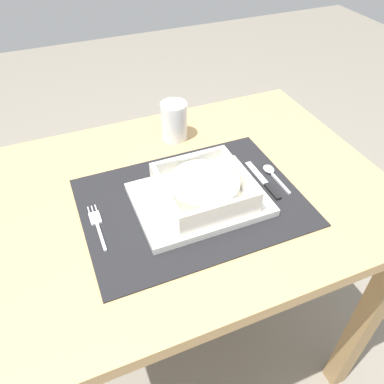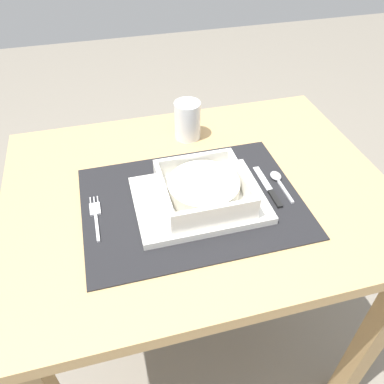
{
  "view_description": "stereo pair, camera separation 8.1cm",
  "coord_description": "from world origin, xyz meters",
  "px_view_note": "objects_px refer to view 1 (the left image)",
  "views": [
    {
      "loc": [
        -0.26,
        -0.6,
        1.3
      ],
      "look_at": [
        -0.03,
        -0.05,
        0.76
      ],
      "focal_mm": 36.12,
      "sensor_mm": 36.0,
      "label": 1
    },
    {
      "loc": [
        -0.18,
        -0.63,
        1.3
      ],
      "look_at": [
        -0.03,
        -0.05,
        0.76
      ],
      "focal_mm": 36.12,
      "sensor_mm": 36.0,
      "label": 2
    }
  ],
  "objects_px": {
    "dining_table": "(195,224)",
    "fork": "(97,224)",
    "spoon": "(271,172)",
    "butter_knife": "(265,182)",
    "porridge_bowl": "(204,189)",
    "bread_knife": "(252,182)",
    "drinking_glass": "(174,123)"
  },
  "relations": [
    {
      "from": "spoon",
      "to": "butter_knife",
      "type": "bearing_deg",
      "value": -139.18
    },
    {
      "from": "dining_table",
      "to": "butter_knife",
      "type": "xyz_separation_m",
      "value": [
        0.15,
        -0.05,
        0.13
      ]
    },
    {
      "from": "dining_table",
      "to": "bread_knife",
      "type": "bearing_deg",
      "value": -18.13
    },
    {
      "from": "porridge_bowl",
      "to": "butter_knife",
      "type": "height_order",
      "value": "porridge_bowl"
    },
    {
      "from": "spoon",
      "to": "fork",
      "type": "bearing_deg",
      "value": -176.8
    },
    {
      "from": "porridge_bowl",
      "to": "butter_knife",
      "type": "bearing_deg",
      "value": 1.28
    },
    {
      "from": "dining_table",
      "to": "bread_knife",
      "type": "distance_m",
      "value": 0.18
    },
    {
      "from": "fork",
      "to": "porridge_bowl",
      "type": "bearing_deg",
      "value": -9.25
    },
    {
      "from": "spoon",
      "to": "porridge_bowl",
      "type": "bearing_deg",
      "value": -169.01
    },
    {
      "from": "porridge_bowl",
      "to": "fork",
      "type": "xyz_separation_m",
      "value": [
        -0.23,
        0.02,
        -0.04
      ]
    },
    {
      "from": "dining_table",
      "to": "spoon",
      "type": "distance_m",
      "value": 0.22
    },
    {
      "from": "dining_table",
      "to": "drinking_glass",
      "type": "distance_m",
      "value": 0.26
    },
    {
      "from": "fork",
      "to": "drinking_glass",
      "type": "height_order",
      "value": "drinking_glass"
    },
    {
      "from": "bread_knife",
      "to": "drinking_glass",
      "type": "distance_m",
      "value": 0.26
    },
    {
      "from": "spoon",
      "to": "bread_knife",
      "type": "relative_size",
      "value": 0.8
    },
    {
      "from": "porridge_bowl",
      "to": "butter_knife",
      "type": "distance_m",
      "value": 0.16
    },
    {
      "from": "fork",
      "to": "butter_knife",
      "type": "relative_size",
      "value": 0.94
    },
    {
      "from": "drinking_glass",
      "to": "butter_knife",
      "type": "bearing_deg",
      "value": -64.7
    },
    {
      "from": "fork",
      "to": "bread_knife",
      "type": "relative_size",
      "value": 0.99
    },
    {
      "from": "dining_table",
      "to": "fork",
      "type": "relative_size",
      "value": 6.55
    },
    {
      "from": "dining_table",
      "to": "porridge_bowl",
      "type": "height_order",
      "value": "porridge_bowl"
    },
    {
      "from": "porridge_bowl",
      "to": "fork",
      "type": "bearing_deg",
      "value": 174.54
    },
    {
      "from": "dining_table",
      "to": "fork",
      "type": "xyz_separation_m",
      "value": [
        -0.23,
        -0.03,
        0.13
      ]
    },
    {
      "from": "porridge_bowl",
      "to": "drinking_glass",
      "type": "distance_m",
      "value": 0.26
    },
    {
      "from": "porridge_bowl",
      "to": "dining_table",
      "type": "bearing_deg",
      "value": 84.5
    },
    {
      "from": "dining_table",
      "to": "spoon",
      "type": "bearing_deg",
      "value": -8.74
    },
    {
      "from": "porridge_bowl",
      "to": "bread_knife",
      "type": "distance_m",
      "value": 0.13
    },
    {
      "from": "butter_knife",
      "to": "bread_knife",
      "type": "xyz_separation_m",
      "value": [
        -0.03,
        0.01,
        0.0
      ]
    },
    {
      "from": "porridge_bowl",
      "to": "drinking_glass",
      "type": "bearing_deg",
      "value": 82.95
    },
    {
      "from": "dining_table",
      "to": "spoon",
      "type": "relative_size",
      "value": 8.11
    },
    {
      "from": "dining_table",
      "to": "bread_knife",
      "type": "xyz_separation_m",
      "value": [
        0.12,
        -0.04,
        0.13
      ]
    },
    {
      "from": "spoon",
      "to": "dining_table",
      "type": "bearing_deg",
      "value": 173.48
    }
  ]
}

